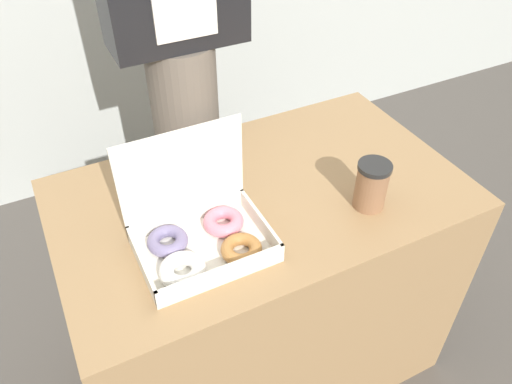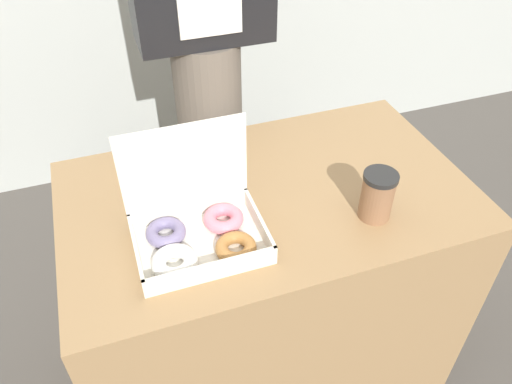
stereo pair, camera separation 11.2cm
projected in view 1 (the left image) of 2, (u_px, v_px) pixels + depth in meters
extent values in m
plane|color=#4C4742|center=(260.00, 353.00, 1.77)|extent=(14.00, 14.00, 0.00)
cube|color=#99754C|center=(261.00, 285.00, 1.53)|extent=(1.05, 0.63, 0.75)
cube|color=silver|center=(205.00, 250.00, 1.12)|extent=(0.29, 0.21, 0.01)
cube|color=silver|center=(142.00, 264.00, 1.06)|extent=(0.01, 0.21, 0.04)
cube|color=silver|center=(261.00, 223.00, 1.15)|extent=(0.01, 0.21, 0.04)
cube|color=silver|center=(222.00, 274.00, 1.04)|extent=(0.29, 0.01, 0.04)
cube|color=silver|center=(188.00, 215.00, 1.18)|extent=(0.29, 0.01, 0.04)
cube|color=silver|center=(182.00, 171.00, 1.09)|extent=(0.29, 0.01, 0.21)
torus|color=white|center=(183.00, 270.00, 1.05)|extent=(0.13, 0.13, 0.03)
torus|color=slate|center=(168.00, 241.00, 1.12)|extent=(0.13, 0.13, 0.03)
torus|color=#A87038|center=(241.00, 249.00, 1.10)|extent=(0.12, 0.12, 0.03)
torus|color=pink|center=(223.00, 221.00, 1.17)|extent=(0.12, 0.12, 0.03)
cylinder|color=#8C6042|center=(371.00, 187.00, 1.21)|extent=(0.08, 0.08, 0.11)
cylinder|color=black|center=(375.00, 167.00, 1.17)|extent=(0.08, 0.08, 0.01)
cylinder|color=#665B51|center=(192.00, 170.00, 1.80)|extent=(0.22, 0.22, 0.96)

